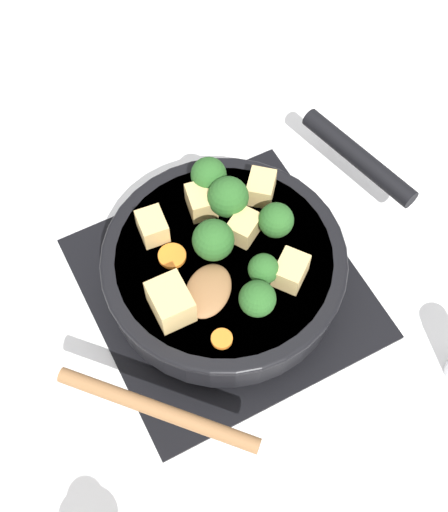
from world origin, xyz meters
The scene contains 18 objects.
ground_plane centered at (0.00, 0.00, 0.00)m, with size 2.40×2.40×0.00m, color white.
front_burner_grate centered at (0.00, 0.00, 0.01)m, with size 0.31×0.31×0.03m.
skillet_pan centered at (0.00, 0.00, 0.06)m, with size 0.39×0.28×0.05m.
wooden_spoon centered at (-0.09, -0.08, 0.09)m, with size 0.22×0.22×0.02m.
tofu_cube_center_large centered at (0.03, 0.02, 0.09)m, with size 0.04×0.03×0.03m, color #DBB770.
tofu_cube_near_handle centered at (0.01, 0.07, 0.09)m, with size 0.04×0.03×0.03m, color #DBB770.
tofu_cube_east_chunk centered at (-0.08, -0.03, 0.10)m, with size 0.05×0.04×0.04m, color #DBB770.
tofu_cube_west_chunk centered at (0.08, 0.05, 0.09)m, with size 0.04×0.03×0.03m, color #DBB770.
tofu_cube_back_piece centered at (-0.06, 0.06, 0.09)m, with size 0.04×0.03×0.03m, color #DBB770.
tofu_cube_front_piece centered at (0.05, -0.06, 0.09)m, with size 0.04×0.03×0.03m, color #DBB770.
broccoli_floret_near_spoon centered at (0.02, -0.05, 0.10)m, with size 0.03×0.03×0.04m.
broccoli_floret_center_top centered at (0.03, 0.09, 0.11)m, with size 0.04×0.04×0.05m.
broccoli_floret_east_rim centered at (0.06, 0.00, 0.11)m, with size 0.04×0.04×0.05m.
broccoli_floret_west_rim centered at (0.03, 0.05, 0.11)m, with size 0.05×0.05×0.05m.
broccoli_floret_north_edge centered at (0.00, -0.07, 0.11)m, with size 0.04×0.04×0.05m.
broccoli_floret_south_cluster centered at (-0.01, 0.01, 0.11)m, with size 0.05×0.05×0.05m.
carrot_slice_orange_thin centered at (-0.05, 0.03, 0.08)m, with size 0.03×0.03×0.01m, color orange.
carrot_slice_near_center centered at (-0.05, -0.09, 0.08)m, with size 0.02×0.02×0.01m, color orange.
Camera 1 is at (-0.18, -0.35, 0.77)m, focal length 50.00 mm.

